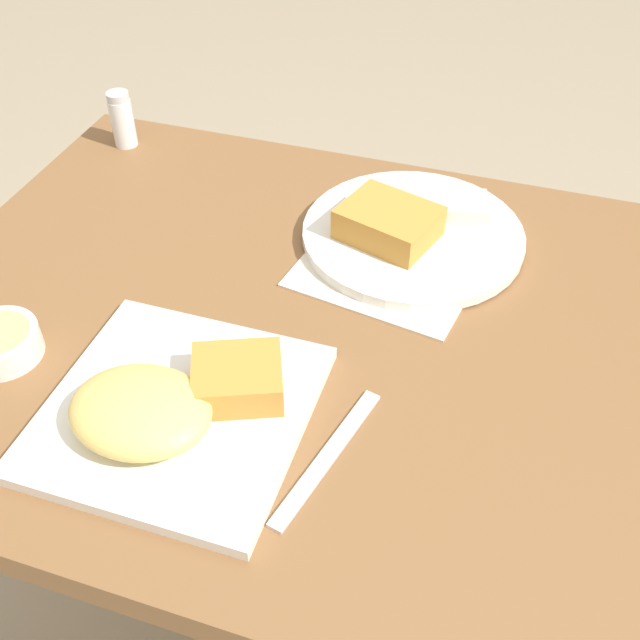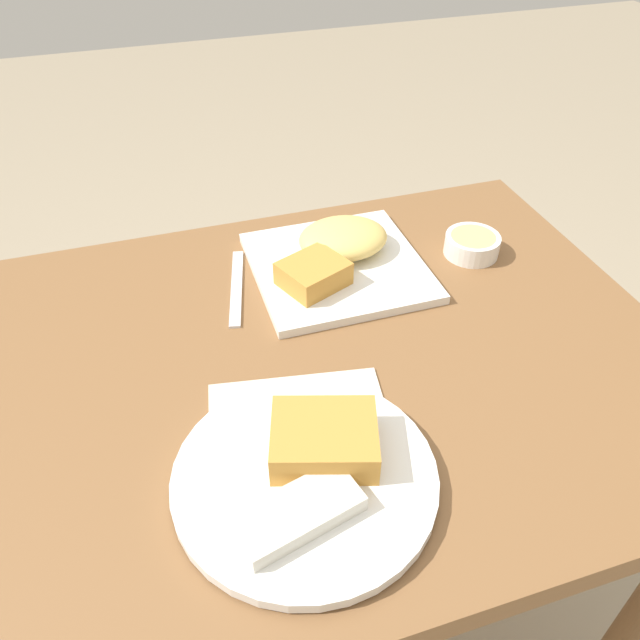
% 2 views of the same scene
% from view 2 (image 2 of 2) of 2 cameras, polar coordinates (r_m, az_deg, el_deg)
% --- Properties ---
extents(ground_plane, '(8.00, 8.00, 0.00)m').
position_cam_2_polar(ground_plane, '(1.43, -1.19, -25.73)').
color(ground_plane, gray).
extents(dining_table, '(1.00, 0.72, 0.75)m').
position_cam_2_polar(dining_table, '(0.88, -1.76, -8.34)').
color(dining_table, brown).
rests_on(dining_table, ground_plane).
extents(menu_card, '(0.24, 0.27, 0.00)m').
position_cam_2_polar(menu_card, '(0.71, -1.46, -11.94)').
color(menu_card, beige).
rests_on(menu_card, dining_table).
extents(plate_square_near, '(0.25, 0.25, 0.06)m').
position_cam_2_polar(plate_square_near, '(0.96, 1.55, 5.81)').
color(plate_square_near, white).
rests_on(plate_square_near, dining_table).
extents(plate_oval_far, '(0.28, 0.28, 0.05)m').
position_cam_2_polar(plate_oval_far, '(0.67, -1.00, -13.60)').
color(plate_oval_far, white).
rests_on(plate_oval_far, menu_card).
extents(sauce_ramekin, '(0.09, 0.09, 0.03)m').
position_cam_2_polar(sauce_ramekin, '(1.02, 13.73, 6.74)').
color(sauce_ramekin, white).
rests_on(sauce_ramekin, dining_table).
extents(butter_knife, '(0.06, 0.18, 0.00)m').
position_cam_2_polar(butter_knife, '(0.93, -7.64, 3.00)').
color(butter_knife, silver).
rests_on(butter_knife, dining_table).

